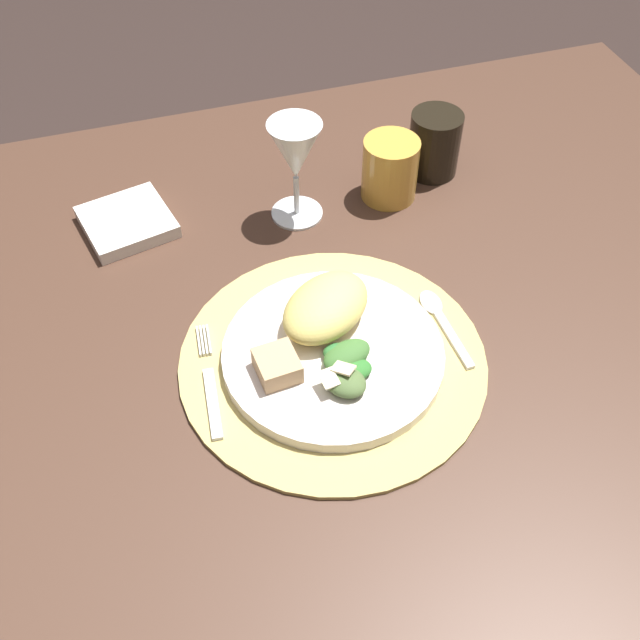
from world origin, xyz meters
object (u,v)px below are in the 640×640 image
napkin (127,222)px  wine_glass (295,155)px  dark_tumbler (434,144)px  dinner_plate (333,354)px  fork (210,385)px  dining_table (337,396)px  spoon (439,315)px  amber_tumbler (390,169)px

napkin → wine_glass: wine_glass is taller
napkin → dark_tumbler: size_ratio=1.20×
dinner_plate → fork: size_ratio=1.57×
dinner_plate → napkin: bearing=122.3°
dining_table → wine_glass: size_ratio=9.35×
spoon → dark_tumbler: (0.11, 0.28, 0.04)m
napkin → dining_table: bearing=-52.9°
dinner_plate → napkin: size_ratio=2.27×
dinner_plate → dining_table: bearing=59.1°
fork → wine_glass: size_ratio=1.11×
spoon → napkin: bearing=140.0°
napkin → fork: bearing=-80.5°
wine_glass → dark_tumbler: wine_glass is taller
amber_tumbler → spoon: bearing=-96.4°
dark_tumbler → dinner_plate: bearing=-129.8°
fork → spoon: 0.29m
fork → wine_glass: 0.33m
napkin → dark_tumbler: bearing=-0.7°
wine_glass → amber_tumbler: wine_glass is taller
fork → napkin: (-0.05, 0.31, 0.00)m
dark_tumbler → fork: bearing=-142.9°
napkin → wine_glass: 0.25m
dinner_plate → fork: 0.14m
fork → napkin: size_ratio=1.44×
wine_glass → dark_tumbler: (0.22, 0.04, -0.05)m
napkin → spoon: bearing=-40.0°
dining_table → napkin: napkin is taller
dark_tumbler → dining_table: bearing=-130.6°
dinner_plate → wine_glass: size_ratio=1.75×
spoon → amber_tumbler: amber_tumbler is taller
dining_table → dark_tumbler: (0.24, 0.28, 0.16)m
dinner_plate → amber_tumbler: amber_tumbler is taller
dining_table → fork: fork is taller
fork → amber_tumbler: (0.32, 0.27, 0.04)m
napkin → amber_tumbler: 0.37m
amber_tumbler → dark_tumbler: (0.08, 0.03, 0.00)m
fork → wine_glass: bearing=55.9°
dinner_plate → dark_tumbler: (0.25, 0.30, 0.03)m
dinner_plate → spoon: dinner_plate is taller
dinner_plate → amber_tumbler: size_ratio=2.86×
dining_table → dark_tumbler: size_ratio=14.55×
fork → napkin: 0.31m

